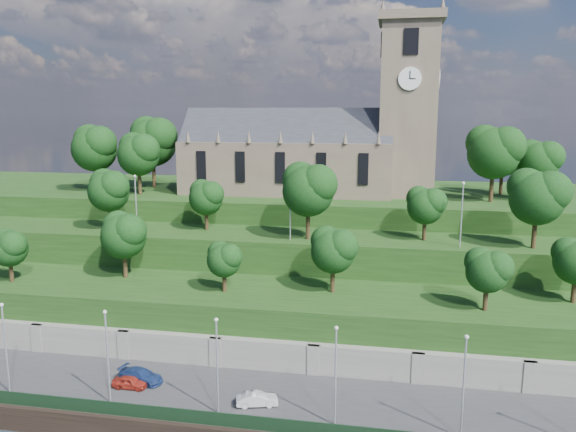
% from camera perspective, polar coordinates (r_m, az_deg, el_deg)
% --- Properties ---
extents(promenade, '(160.00, 12.00, 2.00)m').
position_cam_1_polar(promenade, '(54.23, -3.76, -18.65)').
color(promenade, '#2D2D30').
rests_on(promenade, ground).
extents(fence, '(160.00, 0.10, 1.20)m').
position_cam_1_polar(fence, '(48.92, -5.43, -20.00)').
color(fence, black).
rests_on(fence, promenade).
extents(retaining_wall, '(160.00, 2.10, 5.00)m').
position_cam_1_polar(retaining_wall, '(58.72, -2.30, -14.60)').
color(retaining_wall, slate).
rests_on(retaining_wall, ground).
extents(embankment_lower, '(160.00, 12.00, 8.00)m').
position_cam_1_polar(embankment_lower, '(63.53, -1.09, -11.11)').
color(embankment_lower, '#183712').
rests_on(embankment_lower, ground).
extents(embankment_upper, '(160.00, 10.00, 12.00)m').
position_cam_1_polar(embankment_upper, '(73.08, 0.65, -6.53)').
color(embankment_upper, '#183712').
rests_on(embankment_upper, ground).
extents(hilltop, '(160.00, 32.00, 15.00)m').
position_cam_1_polar(hilltop, '(92.80, 2.87, -1.90)').
color(hilltop, '#183712').
rests_on(hilltop, ground).
extents(church, '(38.60, 12.35, 27.60)m').
position_cam_1_polar(church, '(86.70, 3.13, 7.25)').
color(church, brown).
rests_on(church, hilltop).
extents(trees_lower, '(66.74, 8.77, 7.96)m').
position_cam_1_polar(trees_lower, '(61.37, -1.33, -3.34)').
color(trees_lower, black).
rests_on(trees_lower, embankment_lower).
extents(trees_upper, '(59.38, 8.43, 9.49)m').
position_cam_1_polar(trees_upper, '(68.69, 4.02, 2.44)').
color(trees_upper, black).
rests_on(trees_upper, embankment_upper).
extents(trees_hilltop, '(73.56, 16.28, 11.81)m').
position_cam_1_polar(trees_hilltop, '(86.18, -0.72, 6.96)').
color(trees_hilltop, black).
rests_on(trees_hilltop, hilltop).
extents(lamp_posts_promenade, '(60.36, 0.36, 8.62)m').
position_cam_1_polar(lamp_posts_promenade, '(49.05, -7.22, -14.24)').
color(lamp_posts_promenade, '#B2B2B7').
rests_on(lamp_posts_promenade, promenade).
extents(lamp_posts_upper, '(40.36, 0.36, 7.63)m').
position_cam_1_polar(lamp_posts_upper, '(67.82, 0.23, 1.18)').
color(lamp_posts_upper, '#B2B2B7').
rests_on(lamp_posts_upper, embankment_upper).
extents(car_left, '(3.32, 1.35, 1.13)m').
position_cam_1_polar(car_left, '(56.59, -15.76, -15.95)').
color(car_left, maroon).
rests_on(car_left, promenade).
extents(car_middle, '(3.87, 2.24, 1.21)m').
position_cam_1_polar(car_middle, '(51.85, -3.17, -18.08)').
color(car_middle, '#B1B0B5').
rests_on(car_middle, promenade).
extents(car_right, '(4.76, 2.79, 1.29)m').
position_cam_1_polar(car_right, '(57.40, -14.71, -15.41)').
color(car_right, navy).
rests_on(car_right, promenade).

